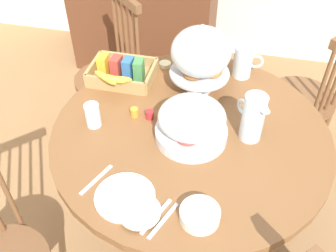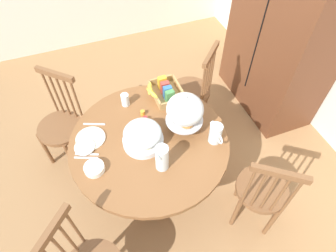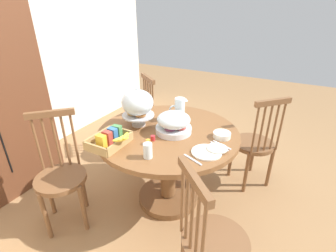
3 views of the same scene
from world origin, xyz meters
name	(u,v)px [view 1 (image 1 of 3)]	position (x,y,z in m)	size (l,w,h in m)	color
ground_plane	(174,210)	(0.00, 0.00, 0.00)	(10.00, 10.00, 0.00)	#997047
dining_table	(189,163)	(0.09, -0.09, 0.53)	(1.19, 1.19, 0.74)	brown
windsor_chair_near_window	(305,100)	(0.65, 0.61, 0.45)	(0.46, 0.47, 0.97)	brown
windsor_chair_by_cabinet	(110,78)	(-0.54, 0.56, 0.45)	(0.47, 0.47, 0.97)	brown
pastry_stand_with_dome	(201,54)	(0.07, 0.20, 0.94)	(0.28, 0.28, 0.34)	silver
fruit_platter_covered	(192,123)	(0.09, -0.13, 0.83)	(0.30, 0.30, 0.18)	silver
orange_juice_pitcher	(252,119)	(0.33, -0.07, 0.84)	(0.14, 0.14, 0.21)	silver
milk_pitcher	(243,63)	(0.26, 0.36, 0.81)	(0.18, 0.09, 0.16)	silver
cereal_basket	(121,72)	(-0.31, 0.19, 0.79)	(0.32, 0.30, 0.12)	tan
china_plate_large	(125,197)	(-0.08, -0.49, 0.75)	(0.22, 0.22, 0.01)	white
china_plate_small	(139,211)	(-0.01, -0.55, 0.76)	(0.15, 0.15, 0.01)	white
cereal_bowl	(200,215)	(0.20, -0.52, 0.76)	(0.14, 0.14, 0.04)	white
drinking_glass	(93,115)	(-0.33, -0.15, 0.80)	(0.06, 0.06, 0.11)	silver
butter_dish	(165,65)	(-0.13, 0.35, 0.75)	(0.06, 0.06, 0.02)	beige
jam_jar_strawberry	(150,115)	(-0.10, -0.05, 0.76)	(0.04, 0.04, 0.04)	#B7282D
jam_jar_apricot	(134,112)	(-0.17, -0.05, 0.76)	(0.04, 0.04, 0.04)	orange
table_knife	(156,216)	(0.05, -0.54, 0.74)	(0.17, 0.01, 0.01)	silver
dinner_fork	(163,221)	(0.08, -0.56, 0.74)	(0.17, 0.01, 0.01)	silver
soup_spoon	(96,180)	(-0.21, -0.44, 0.74)	(0.17, 0.01, 0.01)	silver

